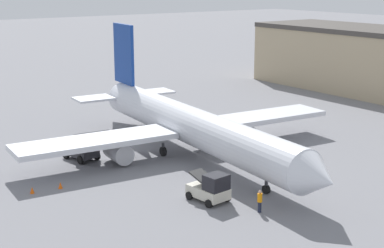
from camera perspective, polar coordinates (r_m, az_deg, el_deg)
ground_plane at (r=56.67m, az=-0.00°, el=-3.18°), size 400.00×400.00×0.00m
airplane at (r=56.74m, az=-0.54°, el=0.01°), size 39.08×33.42×11.65m
ground_crew_worker at (r=43.59m, az=6.59°, el=-7.39°), size 0.37×0.37×1.69m
baggage_tug at (r=56.30m, az=-10.52°, el=-2.53°), size 3.67×2.64×1.97m
belt_loader_truck at (r=45.26m, az=1.81°, el=-6.24°), size 3.36×2.46×2.33m
safety_cone_near at (r=48.86m, az=-15.24°, el=-6.20°), size 0.36×0.36×0.55m
safety_cone_far at (r=49.40m, az=-12.65°, el=-5.82°), size 0.36×0.36×0.55m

